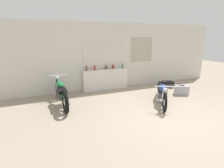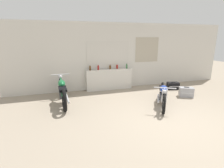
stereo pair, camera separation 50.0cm
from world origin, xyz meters
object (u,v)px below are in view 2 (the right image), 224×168
bottle_left_center (98,67)px  bottle_rightmost (127,66)px  bottle_right_center (117,67)px  hard_case_black (173,86)px  bottle_center (110,67)px  motorcycle_green (62,91)px  bottle_leftmost (90,68)px  hard_case_silver (186,92)px  motorcycle_blue (163,94)px

bottle_left_center → bottle_rightmost: 1.27m
bottle_right_center → hard_case_black: (2.31, -0.82, -0.83)m
bottle_center → hard_case_black: bottle_center is taller
motorcycle_green → bottle_center: bearing=29.7°
bottle_right_center → motorcycle_green: 2.68m
bottle_right_center → bottle_rightmost: bearing=-8.4°
bottle_leftmost → bottle_rightmost: 1.60m
hard_case_black → bottle_center: bearing=162.2°
bottle_rightmost → hard_case_black: bottle_rightmost is taller
bottle_right_center → bottle_center: bearing=176.9°
bottle_leftmost → bottle_left_center: (0.33, -0.03, 0.00)m
bottle_center → bottle_rightmost: size_ratio=0.82×
bottle_left_center → bottle_rightmost: bottle_left_center is taller
hard_case_black → hard_case_silver: bearing=-99.4°
motorcycle_blue → hard_case_black: 2.14m
bottle_right_center → bottle_left_center: bearing=-176.9°
hard_case_silver → bottle_right_center: bearing=139.0°
motorcycle_blue → hard_case_silver: bearing=19.3°
bottle_leftmost → hard_case_black: bearing=-13.0°
bottle_center → bottle_leftmost: bearing=-177.8°
bottle_left_center → bottle_center: bottle_left_center is taller
bottle_left_center → hard_case_silver: 3.58m
hard_case_black → hard_case_silver: hard_case_silver is taller
bottle_left_center → bottle_right_center: size_ratio=1.17×
bottle_rightmost → bottle_right_center: bearing=171.6°
bottle_left_center → motorcycle_blue: bottle_left_center is taller
bottle_right_center → bottle_rightmost: (0.42, -0.06, 0.01)m
motorcycle_green → bottle_rightmost: bearing=21.4°
bottle_rightmost → hard_case_silver: (1.72, -1.80, -0.81)m
bottle_rightmost → hard_case_silver: bearing=-46.3°
bottle_leftmost → hard_case_black: size_ratio=0.44×
motorcycle_green → hard_case_black: 4.68m
motorcycle_blue → motorcycle_green: size_ratio=0.79×
bottle_leftmost → motorcycle_blue: bearing=-49.4°
bottle_right_center → bottle_leftmost: bearing=-179.2°
bottle_center → motorcycle_green: (-2.04, -1.17, -0.54)m
bottle_leftmost → bottle_right_center: bearing=0.8°
bottle_center → motorcycle_blue: bearing=-64.6°
bottle_left_center → bottle_rightmost: size_ratio=1.03×
bottle_right_center → hard_case_silver: bottle_right_center is taller
bottle_leftmost → bottle_right_center: bottle_leftmost is taller
hard_case_silver → motorcycle_green: bearing=171.0°
bottle_center → motorcycle_blue: bottle_center is taller
bottle_right_center → motorcycle_green: bearing=-154.0°
motorcycle_green → hard_case_black: motorcycle_green is taller
motorcycle_blue → hard_case_silver: motorcycle_blue is taller
bottle_right_center → motorcycle_green: (-2.36, -1.15, -0.55)m
bottle_center → hard_case_black: bearing=-17.8°
bottle_right_center → hard_case_black: 2.59m
bottle_left_center → motorcycle_green: (-1.51, -1.10, -0.57)m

